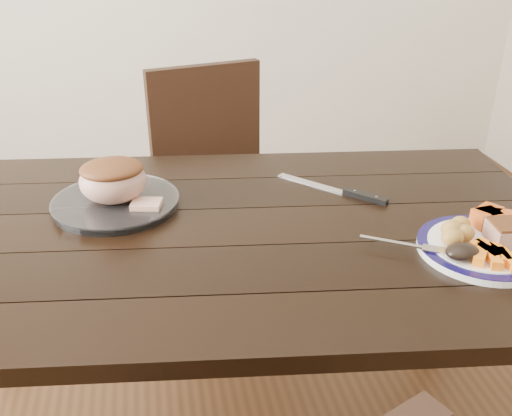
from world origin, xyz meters
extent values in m
cube|color=black|center=(0.00, 0.00, 0.73)|extent=(1.70, 1.10, 0.04)
cube|color=black|center=(0.76, 0.27, 0.35)|extent=(0.07, 0.07, 0.71)
cube|color=black|center=(0.10, 0.65, 0.45)|extent=(0.51, 0.51, 0.04)
cube|color=black|center=(0.06, 0.84, 0.70)|extent=(0.42, 0.14, 0.46)
cube|color=black|center=(0.24, 0.87, 0.21)|extent=(0.04, 0.04, 0.43)
cube|color=black|center=(0.32, 0.52, 0.21)|extent=(0.04, 0.04, 0.43)
cube|color=black|center=(-0.11, 0.78, 0.21)|extent=(0.04, 0.04, 0.43)
cube|color=black|center=(-0.03, 0.43, 0.21)|extent=(0.04, 0.04, 0.43)
cylinder|color=white|center=(0.53, -0.22, 0.76)|extent=(0.27, 0.27, 0.02)
torus|color=#100C3D|center=(0.53, -0.22, 0.77)|extent=(0.27, 0.27, 0.02)
cylinder|color=white|center=(-0.24, 0.15, 0.76)|extent=(0.30, 0.30, 0.02)
cube|color=tan|center=(0.60, -0.22, 0.79)|extent=(0.10, 0.08, 0.04)
ellipsoid|color=gold|center=(0.46, -0.21, 0.79)|extent=(0.05, 0.04, 0.04)
ellipsoid|color=gold|center=(0.48, -0.18, 0.79)|extent=(0.05, 0.04, 0.04)
ellipsoid|color=gold|center=(0.49, -0.17, 0.79)|extent=(0.04, 0.04, 0.04)
ellipsoid|color=gold|center=(0.51, -0.16, 0.79)|extent=(0.04, 0.04, 0.04)
ellipsoid|color=gold|center=(0.50, -0.20, 0.79)|extent=(0.04, 0.04, 0.04)
cube|color=orange|center=(0.49, -0.27, 0.78)|extent=(0.06, 0.07, 0.02)
cube|color=orange|center=(0.51, -0.29, 0.78)|extent=(0.04, 0.07, 0.02)
cube|color=orange|center=(0.54, -0.30, 0.78)|extent=(0.02, 0.07, 0.02)
cube|color=orange|center=(0.53, -0.28, 0.78)|extent=(0.03, 0.07, 0.02)
cube|color=orange|center=(0.51, -0.26, 0.78)|extent=(0.04, 0.07, 0.02)
cube|color=orange|center=(0.52, -0.26, 0.78)|extent=(0.04, 0.07, 0.02)
cube|color=#EF5B1A|center=(0.61, -0.16, 0.79)|extent=(0.07, 0.07, 0.04)
cube|color=#EF5B1A|center=(0.59, -0.13, 0.79)|extent=(0.07, 0.07, 0.04)
cube|color=#EF5B1A|center=(0.58, -0.15, 0.79)|extent=(0.06, 0.05, 0.04)
ellipsoid|color=black|center=(0.46, -0.26, 0.79)|extent=(0.07, 0.05, 0.03)
cube|color=silver|center=(0.35, -0.18, 0.77)|extent=(0.12, 0.08, 0.00)
cube|color=silver|center=(0.42, -0.22, 0.77)|extent=(0.05, 0.05, 0.00)
ellipsoid|color=tan|center=(-0.24, 0.15, 0.82)|extent=(0.16, 0.14, 0.11)
cube|color=tan|center=(-0.17, 0.09, 0.78)|extent=(0.08, 0.07, 0.02)
cube|color=silver|center=(0.27, 0.19, 0.75)|extent=(0.15, 0.16, 0.00)
cube|color=black|center=(0.38, 0.07, 0.76)|extent=(0.10, 0.10, 0.01)
camera|label=1|loc=(-0.14, -1.15, 1.39)|focal=40.00mm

